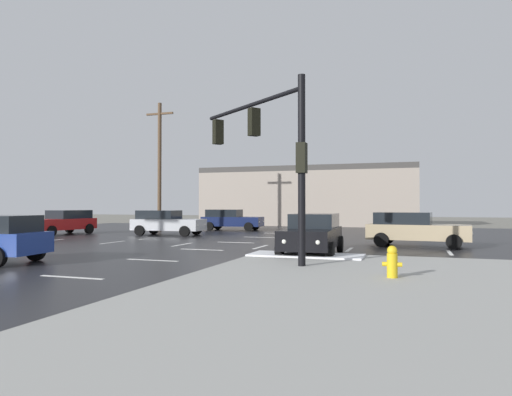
{
  "coord_description": "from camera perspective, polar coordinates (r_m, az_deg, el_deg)",
  "views": [
    {
      "loc": [
        8.55,
        -20.0,
        1.94
      ],
      "look_at": [
        -0.65,
        7.15,
        2.38
      ],
      "focal_mm": 32.26,
      "sensor_mm": 36.0,
      "label": 1
    }
  ],
  "objects": [
    {
      "name": "traffic_signal_mast",
      "position": [
        15.14,
        1.71,
        6.89
      ],
      "size": [
        4.72,
        3.79,
        5.69
      ],
      "rotation": [
        0.0,
        0.0,
        2.48
      ],
      "color": "black",
      "rests_on": "sidewalk_corner"
    },
    {
      "name": "sedan_navy",
      "position": [
        34.97,
        -3.2,
        -2.66
      ],
      "size": [
        4.61,
        2.22,
        1.58
      ],
      "rotation": [
        0.0,
        0.0,
        0.06
      ],
      "color": "#141E47",
      "rests_on": "road_asphalt"
    },
    {
      "name": "utility_pole_far",
      "position": [
        34.8,
        -11.87,
        4.13
      ],
      "size": [
        2.2,
        0.28,
        9.51
      ],
      "color": "brown",
      "rests_on": "ground_plane"
    },
    {
      "name": "fire_hydrant",
      "position": [
        11.98,
        16.53,
        -7.57
      ],
      "size": [
        0.48,
        0.26,
        0.79
      ],
      "color": "gold",
      "rests_on": "sidewalk_corner"
    },
    {
      "name": "lane_markings",
      "position": [
        20.11,
        -2.81,
        -6.35
      ],
      "size": [
        36.15,
        36.15,
        0.01
      ],
      "color": "silver",
      "rests_on": "road_asphalt"
    },
    {
      "name": "strip_building_background",
      "position": [
        45.28,
        6.7,
        0.18
      ],
      "size": [
        20.13,
        8.0,
        5.55
      ],
      "color": "gray",
      "rests_on": "ground_plane"
    },
    {
      "name": "road_asphalt",
      "position": [
        21.84,
        -4.44,
        -5.95
      ],
      "size": [
        44.0,
        44.0,
        0.02
      ],
      "primitive_type": "cube",
      "color": "#232326",
      "rests_on": "ground_plane"
    },
    {
      "name": "sedan_black",
      "position": [
        17.92,
        7.04,
        -4.35
      ],
      "size": [
        2.16,
        4.59,
        1.58
      ],
      "rotation": [
        0.0,
        0.0,
        -1.53
      ],
      "color": "black",
      "rests_on": "road_asphalt"
    },
    {
      "name": "snow_strip_curbside",
      "position": [
        16.48,
        6.22,
        -7.04
      ],
      "size": [
        4.0,
        1.6,
        0.06
      ],
      "primitive_type": "cube",
      "color": "white",
      "rests_on": "sidewalk_corner"
    },
    {
      "name": "sedan_red",
      "position": [
        32.64,
        -22.78,
        -2.72
      ],
      "size": [
        2.43,
        4.68,
        1.58
      ],
      "rotation": [
        0.0,
        0.0,
        -1.68
      ],
      "color": "#B21919",
      "rests_on": "road_asphalt"
    },
    {
      "name": "sedan_tan",
      "position": [
        22.56,
        19.02,
        -3.6
      ],
      "size": [
        4.67,
        2.38,
        1.58
      ],
      "rotation": [
        0.0,
        0.0,
        -0.1
      ],
      "color": "tan",
      "rests_on": "road_asphalt"
    },
    {
      "name": "sedan_silver",
      "position": [
        29.79,
        -11.09,
        -2.96
      ],
      "size": [
        4.61,
        2.2,
        1.58
      ],
      "rotation": [
        0.0,
        0.0,
        0.05
      ],
      "color": "#B7BABF",
      "rests_on": "road_asphalt"
    },
    {
      "name": "ground_plane",
      "position": [
        21.84,
        -4.44,
        -5.98
      ],
      "size": [
        120.0,
        120.0,
        0.0
      ],
      "primitive_type": "plane",
      "color": "slate"
    }
  ]
}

